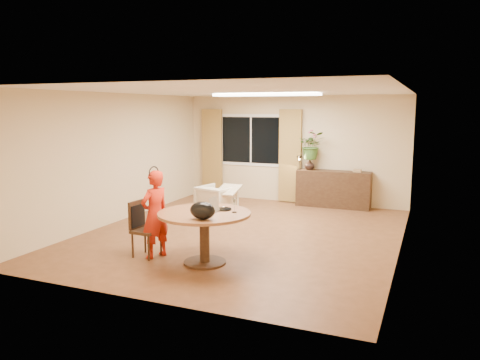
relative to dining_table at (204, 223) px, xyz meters
The scene contains 24 objects.
floor 1.85m from the dining_table, 93.10° to the left, with size 6.50×6.50×0.00m, color brown.
ceiling 2.65m from the dining_table, 93.10° to the left, with size 6.50×6.50×0.00m, color white.
wall_back 5.04m from the dining_table, 91.08° to the left, with size 5.50×5.50×0.00m, color #D0BE87.
wall_left 3.41m from the dining_table, 148.45° to the left, with size 6.50×6.50×0.00m, color #D0BE87.
wall_right 3.25m from the dining_table, 33.33° to the left, with size 6.50×6.50×0.00m, color #D0BE87.
window 5.20m from the dining_table, 103.49° to the left, with size 1.70×0.03×1.30m.
curtain_left 5.42m from the dining_table, 114.60° to the left, with size 0.55×0.08×2.25m, color brown.
curtain_right 4.93m from the dining_table, 91.69° to the left, with size 0.55×0.08×2.25m, color brown.
ceiling_panel 3.53m from the dining_table, 91.84° to the left, with size 2.20×0.35×0.05m, color white.
dining_table is the anchor object (origin of this frame).
dining_chair 1.00m from the dining_table, behind, with size 0.42×0.38×0.87m, color black, non-canonical shape.
child 0.85m from the dining_table, behind, with size 0.33×0.50×1.36m, color red.
laptop 0.29m from the dining_table, 111.30° to the left, with size 0.35×0.24×0.24m, color #B7B7BC, non-canonical shape.
tumbler 0.32m from the dining_table, 85.37° to the left, with size 0.07×0.07×0.10m, color white, non-canonical shape.
wine_glass 0.52m from the dining_table, 20.91° to the left, with size 0.08×0.08×0.22m, color white, non-canonical shape.
pot_lid 0.38m from the dining_table, 53.16° to the left, with size 0.24×0.24×0.04m, color white, non-canonical shape.
handbag 0.53m from the dining_table, 66.22° to the right, with size 0.37×0.22×0.25m, color black, non-canonical shape.
armchair 3.20m from the dining_table, 112.15° to the left, with size 0.70×0.72×0.65m, color beige.
throw 3.03m from the dining_table, 107.30° to the left, with size 0.45×0.55×0.03m, color beige, non-canonical shape.
sideboard 4.86m from the dining_table, 78.57° to the left, with size 1.71×0.42×0.85m, color black.
vase 4.79m from the dining_table, 85.43° to the left, with size 0.24×0.24×0.25m, color black.
bouquet 4.84m from the dining_table, 84.93° to the left, with size 0.59×0.51×0.66m, color #386D29.
book_stack 4.99m from the dining_table, 72.56° to the left, with size 0.19×0.14×0.08m, color #996F4E, non-canonical shape.
desk_lamp 4.73m from the dining_table, 88.27° to the left, with size 0.14×0.14×0.34m, color black, non-canonical shape.
Camera 1 is at (3.16, -7.76, 2.31)m, focal length 35.00 mm.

